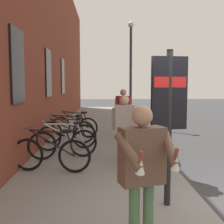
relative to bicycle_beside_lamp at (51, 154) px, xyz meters
The scene contains 14 objects.
ground 5.65m from the bicycle_beside_lamp, 41.96° to the right, with size 60.00×60.00×0.00m, color #38383A.
sidewalk_pavement 6.28m from the bicycle_beside_lamp, ahead, with size 24.00×3.50×0.12m, color gray.
station_facade 7.93m from the bicycle_beside_lamp, ahead, with size 22.00×0.65×7.48m.
bicycle_beside_lamp is the anchor object (origin of this frame).
bicycle_nearest_sign 1.12m from the bicycle_beside_lamp, ahead, with size 0.62×1.72×0.97m.
bicycle_far_end 2.10m from the bicycle_beside_lamp, ahead, with size 0.65×1.71×0.97m.
bicycle_mid_rack 2.98m from the bicycle_beside_lamp, ahead, with size 0.48×1.77×0.97m.
bicycle_by_door 4.11m from the bicycle_beside_lamp, ahead, with size 0.66×1.71×0.97m.
transit_info_sign 3.00m from the bicycle_beside_lamp, 129.60° to the right, with size 0.14×0.56×2.40m.
pedestrian_crossing_street 4.47m from the bicycle_beside_lamp, 24.94° to the right, with size 0.45×0.59×1.73m.
pedestrian_by_facade 1.90m from the bicycle_beside_lamp, 65.59° to the right, with size 0.23×0.62×1.62m.
pedestrian_near_bus 2.44m from the bicycle_beside_lamp, 92.69° to the right, with size 0.64×0.43×1.79m.
tourist_with_hotdogs 3.48m from the bicycle_beside_lamp, 153.40° to the right, with size 0.67×0.66×1.66m.
street_lamp 8.06m from the bicycle_beside_lamp, 18.72° to the right, with size 0.28×0.28×4.81m.
Camera 1 is at (-4.14, 1.66, 1.99)m, focal length 44.85 mm.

